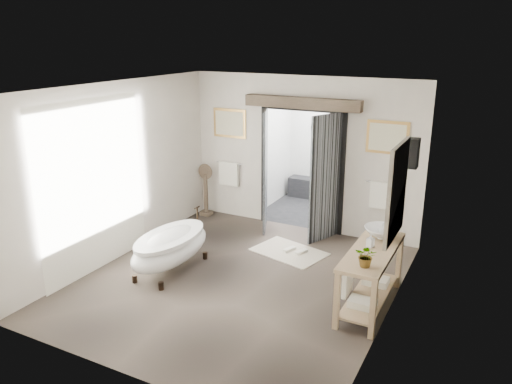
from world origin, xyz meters
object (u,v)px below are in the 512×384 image
Objects in this scene: clawfoot_tub at (171,247)px; rug at (289,252)px; basin at (381,233)px; vanity at (369,273)px.

rug is (1.40, 1.48, -0.40)m from clawfoot_tub.
rug is 2.06m from basin.
clawfoot_tub reaches higher than rug.
rug is at bearing 156.07° from basin.
basin reaches higher than vanity.
basin reaches higher than clawfoot_tub.
clawfoot_tub is 2.07m from rug.
vanity is (3.07, 0.33, 0.10)m from clawfoot_tub.
clawfoot_tub is at bearing -173.85° from vanity.
vanity is 2.09m from rug.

